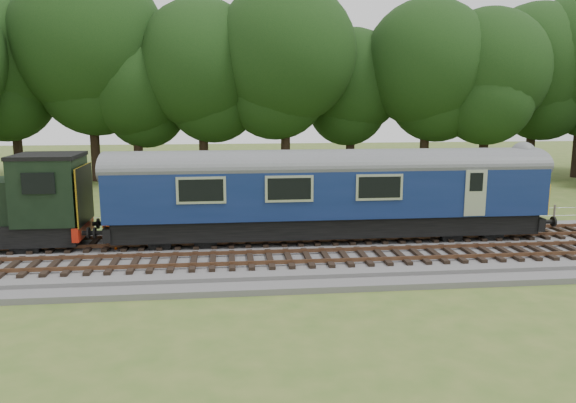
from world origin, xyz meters
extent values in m
plane|color=#436023|center=(0.00, 0.00, 0.00)|extent=(120.00, 120.00, 0.00)
cube|color=#4C4C4F|center=(0.00, 0.00, 0.17)|extent=(70.00, 7.00, 0.35)
cube|color=brown|center=(0.00, 0.68, 0.49)|extent=(66.50, 0.07, 0.14)
cube|color=brown|center=(0.00, 2.12, 0.49)|extent=(66.50, 0.07, 0.14)
cube|color=brown|center=(0.00, -2.32, 0.49)|extent=(66.50, 0.07, 0.14)
cube|color=brown|center=(0.00, -0.88, 0.49)|extent=(66.50, 0.07, 0.14)
cube|color=black|center=(-0.12, 1.40, 1.06)|extent=(17.46, 2.52, 0.85)
cube|color=#0E1F4C|center=(-0.12, 1.40, 2.48)|extent=(18.00, 2.80, 2.05)
cube|color=gold|center=(8.90, 1.40, 2.11)|extent=(0.06, 2.74, 1.30)
cube|color=black|center=(5.88, 1.40, 0.86)|extent=(2.60, 2.00, 0.55)
cube|color=black|center=(-6.12, 1.40, 0.86)|extent=(2.60, 2.00, 0.55)
cube|color=black|center=(-11.32, 1.40, 2.66)|extent=(2.40, 2.55, 2.60)
cube|color=#AD1C0D|center=(-10.14, 1.40, 1.06)|extent=(0.25, 2.60, 0.55)
cube|color=gold|center=(-10.00, 1.40, 2.46)|extent=(0.06, 2.55, 2.30)
imported|color=#ED4E0C|center=(-8.90, 0.69, 1.30)|extent=(0.71, 0.49, 1.90)
camera|label=1|loc=(-4.33, -21.46, 6.15)|focal=35.00mm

